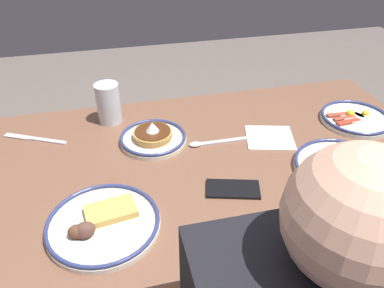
# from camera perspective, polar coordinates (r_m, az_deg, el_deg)

# --- Properties ---
(dining_table) EXTENTS (1.47, 0.80, 0.72)m
(dining_table) POSITION_cam_1_polar(r_m,az_deg,el_deg) (1.20, 2.20, -6.37)
(dining_table) COLOR brown
(dining_table) RESTS_ON ground_plane
(plate_near_main) EXTENTS (0.21, 0.21, 0.07)m
(plate_near_main) POSITION_cam_1_polar(r_m,az_deg,el_deg) (1.20, -5.94, 1.06)
(plate_near_main) COLOR silver
(plate_near_main) RESTS_ON dining_table
(plate_center_pancakes) EXTENTS (0.24, 0.24, 0.04)m
(plate_center_pancakes) POSITION_cam_1_polar(r_m,az_deg,el_deg) (1.42, 23.58, 3.62)
(plate_center_pancakes) COLOR white
(plate_center_pancakes) RESTS_ON dining_table
(plate_far_companion) EXTENTS (0.27, 0.27, 0.05)m
(plate_far_companion) POSITION_cam_1_polar(r_m,az_deg,el_deg) (1.16, 21.91, -3.15)
(plate_far_companion) COLOR silver
(plate_far_companion) RESTS_ON dining_table
(plate_far_side) EXTENTS (0.27, 0.27, 0.05)m
(plate_far_side) POSITION_cam_1_polar(r_m,az_deg,el_deg) (0.94, -13.49, -11.64)
(plate_far_side) COLOR silver
(plate_far_side) RESTS_ON dining_table
(drinking_glass) EXTENTS (0.08, 0.08, 0.14)m
(drinking_glass) POSITION_cam_1_polar(r_m,az_deg,el_deg) (1.31, -12.55, 5.80)
(drinking_glass) COLOR silver
(drinking_glass) RESTS_ON dining_table
(cell_phone) EXTENTS (0.16, 0.11, 0.01)m
(cell_phone) POSITION_cam_1_polar(r_m,az_deg,el_deg) (1.02, 6.23, -6.81)
(cell_phone) COLOR black
(cell_phone) RESTS_ON dining_table
(paper_napkin) EXTENTS (0.18, 0.17, 0.00)m
(paper_napkin) POSITION_cam_1_polar(r_m,az_deg,el_deg) (1.24, 11.73, 0.96)
(paper_napkin) COLOR white
(paper_napkin) RESTS_ON dining_table
(butter_knife) EXTENTS (0.20, 0.11, 0.01)m
(butter_knife) POSITION_cam_1_polar(r_m,az_deg,el_deg) (1.31, -22.76, 0.74)
(butter_knife) COLOR silver
(butter_knife) RESTS_ON dining_table
(tea_spoon) EXTENTS (0.21, 0.03, 0.01)m
(tea_spoon) POSITION_cam_1_polar(r_m,az_deg,el_deg) (1.19, 3.04, 0.23)
(tea_spoon) COLOR silver
(tea_spoon) RESTS_ON dining_table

